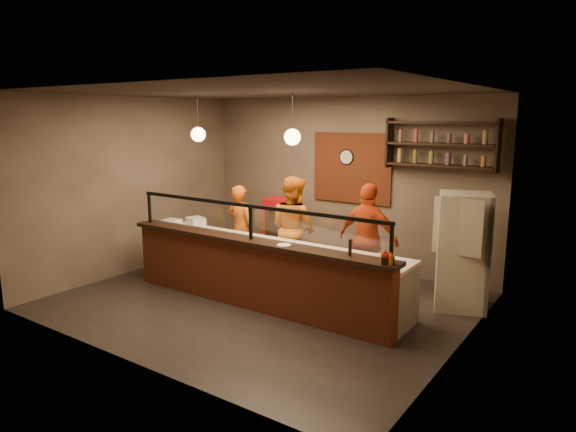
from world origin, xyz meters
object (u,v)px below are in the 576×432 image
Objects in this scene: cook_mid at (293,229)px; pizza_dough at (278,244)px; condiment_caddy at (388,260)px; cook_left at (240,227)px; wall_clock at (347,157)px; fridge at (463,251)px; red_cooler at (280,229)px; pepper_mill at (350,247)px; cook_right at (368,239)px.

cook_mid reaches higher than pizza_dough.
condiment_caddy is (2.06, -0.54, 0.20)m from pizza_dough.
condiment_caddy is at bearing 158.55° from cook_left.
wall_clock is 0.17× the size of fridge.
cook_left is at bearing 164.48° from fridge.
wall_clock is at bearing 10.02° from red_cooler.
cook_mid is 2.85m from fridge.
pepper_mill reaches higher than red_cooler.
pizza_dough is (-2.46, -1.29, 0.03)m from fridge.
red_cooler is at bearing -31.24° from cook_mid.
red_cooler is 2.54× the size of pizza_dough.
pepper_mill reaches higher than pizza_dough.
pizza_dough is at bearing 51.10° from cook_right.
condiment_caddy is 0.58m from pepper_mill.
fridge is (4.06, 0.27, 0.08)m from cook_left.
condiment_caddy reaches higher than pizza_dough.
cook_left is 0.99m from red_cooler.
pepper_mill is (0.48, -1.55, 0.26)m from cook_right.
cook_left is 3.24× the size of pizza_dough.
cook_mid is 2.38m from pepper_mill.
cook_left is 1.90m from pizza_dough.
wall_clock reaches higher than condiment_caddy.
wall_clock is 0.19× the size of cook_left.
fridge reaches higher than pepper_mill.
wall_clock is 1.98m from cook_right.
cook_mid is at bearing 147.91° from condiment_caddy.
pizza_dough is at bearing 124.34° from cook_mid.
pepper_mill is at bearing 155.97° from cook_mid.
red_cooler is at bearing -16.20° from cook_right.
fridge reaches higher than condiment_caddy.
pizza_dough is (1.60, -1.02, 0.11)m from cook_left.
cook_left reaches higher than condiment_caddy.
red_cooler is at bearing -166.70° from wall_clock.
wall_clock is 2.39m from cook_left.
cook_right is at bearing 122.81° from condiment_caddy.
condiment_caddy is (1.05, -1.63, 0.20)m from cook_right.
pepper_mill is (1.87, -1.45, 0.25)m from cook_mid.
wall_clock is 2.95m from fridge.
fridge reaches higher than cook_left.
red_cooler is 3.77m from pepper_mill.
cook_right is at bearing 168.47° from fridge.
pepper_mill is at bearing 111.39° from cook_right.
cook_right reaches higher than red_cooler.
cook_right is at bearing -23.58° from red_cooler.
cook_right is (1.39, 0.10, -0.02)m from cook_mid.
fridge is 3.88m from red_cooler.
pizza_dough is (0.37, -0.99, -0.02)m from cook_mid.
fridge is 3.56× the size of pizza_dough.
cook_right is at bearing -162.18° from cook_mid.
fridge is at bearing 60.97° from pepper_mill.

